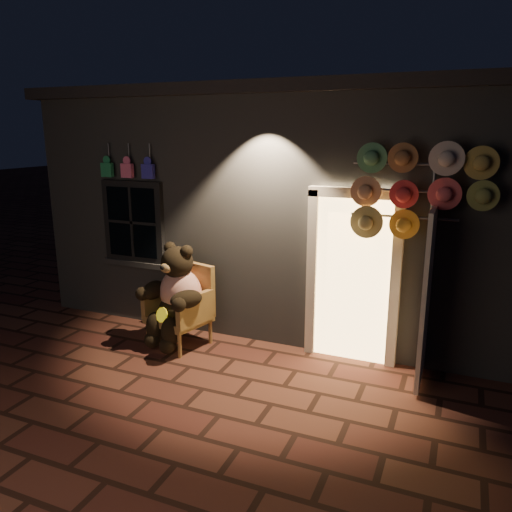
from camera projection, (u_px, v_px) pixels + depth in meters
The scene contains 5 objects.
ground at pixel (203, 389), 5.66m from camera, with size 60.00×60.00×0.00m, color #552E20.
shop_building at pixel (309, 196), 8.80m from camera, with size 7.30×5.95×3.51m.
wicker_armchair at pixel (183, 305), 6.78m from camera, with size 0.90×0.85×1.10m.
teddy_bear at pixel (176, 295), 6.63m from camera, with size 0.96×0.87×1.37m.
hat_rack at pixel (415, 189), 5.50m from camera, with size 1.55×0.22×2.71m.
Camera 1 is at (2.54, -4.48, 2.85)m, focal length 35.00 mm.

